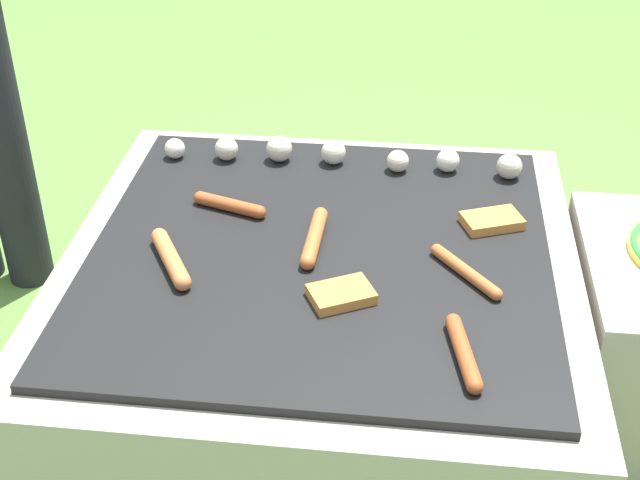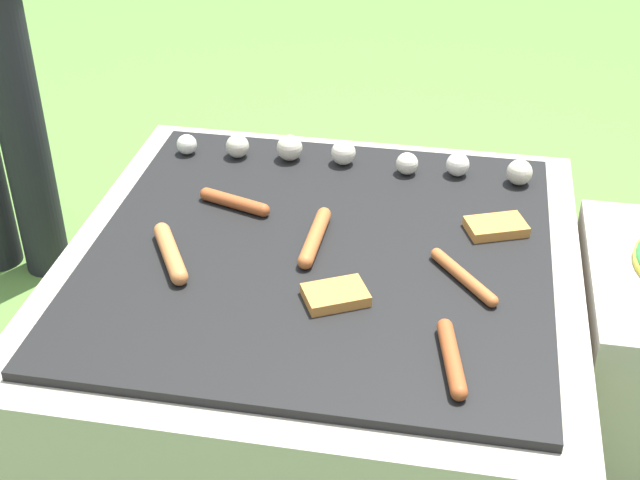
# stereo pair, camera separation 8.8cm
# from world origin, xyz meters

# --- Properties ---
(ground_plane) EXTENTS (14.00, 14.00, 0.00)m
(ground_plane) POSITION_xyz_m (0.00, 0.00, 0.00)
(ground_plane) COLOR #567F38
(grill) EXTENTS (0.97, 0.97, 0.40)m
(grill) POSITION_xyz_m (0.00, 0.00, 0.20)
(grill) COLOR #A89E8C
(grill) RESTS_ON ground_plane
(sausage_front_left) EXTENTS (0.03, 0.19, 0.03)m
(sausage_front_left) POSITION_xyz_m (-0.01, 0.02, 0.41)
(sausage_front_left) COLOR #B7602D
(sausage_front_left) RESTS_ON grill
(sausage_front_right) EXTENTS (0.11, 0.17, 0.03)m
(sausage_front_right) POSITION_xyz_m (-0.26, -0.09, 0.41)
(sausage_front_right) COLOR #C6753D
(sausage_front_right) RESTS_ON grill
(sausage_mid_right) EXTENTS (0.13, 0.15, 0.02)m
(sausage_mid_right) POSITION_xyz_m (0.27, -0.06, 0.41)
(sausage_mid_right) COLOR #B7602D
(sausage_mid_right) RESTS_ON grill
(sausage_back_right) EXTENTS (0.06, 0.18, 0.03)m
(sausage_back_right) POSITION_xyz_m (0.26, -0.28, 0.41)
(sausage_back_right) COLOR #A34C23
(sausage_back_right) RESTS_ON grill
(sausage_front_center) EXTENTS (0.16, 0.07, 0.03)m
(sausage_front_center) POSITION_xyz_m (-0.20, 0.12, 0.41)
(sausage_front_center) COLOR #A34C23
(sausage_front_center) RESTS_ON grill
(bread_slice_right) EXTENTS (0.13, 0.11, 0.02)m
(bread_slice_right) POSITION_xyz_m (0.32, 0.12, 0.41)
(bread_slice_right) COLOR #D18438
(bread_slice_right) RESTS_ON grill
(bread_slice_left) EXTENTS (0.13, 0.11, 0.02)m
(bread_slice_left) POSITION_xyz_m (0.05, -0.15, 0.41)
(bread_slice_left) COLOR #D18438
(bread_slice_left) RESTS_ON grill
(mushroom_row) EXTENTS (0.78, 0.08, 0.06)m
(mushroom_row) POSITION_xyz_m (0.01, 0.33, 0.42)
(mushroom_row) COLOR silver
(mushroom_row) RESTS_ON grill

